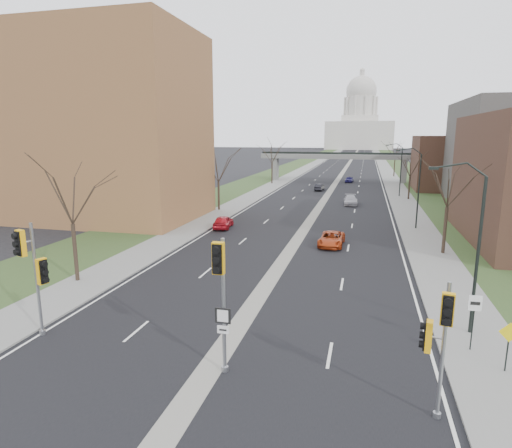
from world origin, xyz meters
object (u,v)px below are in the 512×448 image
at_px(signal_pole_left, 33,264).
at_px(warning_sign, 509,340).
at_px(signal_pole_median, 221,283).
at_px(car_right_near, 331,239).
at_px(car_right_mid, 351,200).
at_px(car_left_far, 320,187).
at_px(car_right_far, 349,179).
at_px(car_left_near, 223,222).
at_px(signal_pole_right, 439,332).
at_px(speed_limit_sign, 474,313).

relative_size(signal_pole_left, warning_sign, 2.63).
distance_m(signal_pole_left, signal_pole_median, 10.14).
height_order(car_right_near, car_right_mid, car_right_mid).
xyz_separation_m(warning_sign, car_left_far, (-14.43, 60.76, -0.95)).
bearing_deg(signal_pole_left, signal_pole_median, 12.77).
height_order(signal_pole_left, car_right_far, signal_pole_left).
xyz_separation_m(signal_pole_median, car_right_near, (2.74, 23.34, -3.50)).
bearing_deg(warning_sign, car_left_near, 130.65).
distance_m(signal_pole_median, warning_sign, 12.42).
bearing_deg(signal_pole_median, signal_pole_left, 173.66).
distance_m(signal_pole_left, car_right_near, 25.90).
distance_m(signal_pole_median, car_right_near, 23.75).
bearing_deg(warning_sign, car_right_mid, 100.66).
bearing_deg(car_left_far, signal_pole_left, 87.85).
height_order(car_left_far, car_right_mid, car_right_mid).
distance_m(car_left_near, car_right_mid, 24.03).
bearing_deg(car_right_far, signal_pole_right, -79.32).
bearing_deg(car_right_near, car_left_far, 99.85).
distance_m(speed_limit_sign, car_right_far, 75.72).
bearing_deg(speed_limit_sign, car_right_near, 110.62).
height_order(speed_limit_sign, car_right_mid, speed_limit_sign).
height_order(car_left_far, car_right_far, car_right_far).
relative_size(signal_pole_left, car_right_near, 1.26).
height_order(signal_pole_left, car_right_mid, signal_pole_left).
distance_m(signal_pole_right, car_right_far, 81.19).
relative_size(warning_sign, car_left_far, 0.60).
height_order(warning_sign, car_right_mid, warning_sign).
bearing_deg(signal_pole_median, car_right_near, 82.95).
bearing_deg(signal_pole_median, car_left_near, 108.21).
relative_size(signal_pole_left, signal_pole_median, 0.99).
distance_m(speed_limit_sign, car_right_near, 20.20).
relative_size(car_right_near, car_right_far, 1.24).
height_order(signal_pole_right, car_right_near, signal_pole_right).
xyz_separation_m(signal_pole_median, speed_limit_sign, (10.71, 4.82, -2.16)).
relative_size(speed_limit_sign, car_left_near, 0.64).
distance_m(warning_sign, car_left_far, 62.46).
bearing_deg(signal_pole_right, car_right_far, 104.00).
relative_size(signal_pole_left, speed_limit_sign, 2.17).
xyz_separation_m(signal_pole_left, car_right_mid, (13.61, 47.34, -3.16)).
height_order(signal_pole_median, signal_pole_right, signal_pole_median).
distance_m(speed_limit_sign, warning_sign, 2.00).
relative_size(car_left_far, car_right_near, 0.80).
relative_size(warning_sign, car_left_near, 0.53).
distance_m(signal_pole_right, car_left_near, 34.12).
bearing_deg(speed_limit_sign, car_left_far, 100.10).
bearing_deg(car_right_mid, car_left_far, 108.64).
distance_m(warning_sign, car_right_far, 77.49).
bearing_deg(signal_pole_left, warning_sign, 24.25).
height_order(signal_pole_right, car_right_far, signal_pole_right).
xyz_separation_m(signal_pole_right, warning_sign, (3.50, 4.03, -1.82)).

